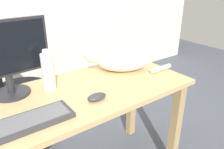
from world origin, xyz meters
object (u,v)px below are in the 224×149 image
at_px(cat, 121,60).
at_px(computer_mouse, 97,97).
at_px(office_chair, 17,102).
at_px(keyboard, 23,123).
at_px(monitor, 5,56).
at_px(water_bottle, 49,72).

relative_size(cat, computer_mouse, 4.93).
height_order(office_chair, cat, cat).
height_order(office_chair, keyboard, office_chair).
relative_size(monitor, computer_mouse, 4.37).
bearing_deg(water_bottle, computer_mouse, -59.76).
xyz_separation_m(computer_mouse, water_bottle, (-0.15, 0.26, 0.10)).
bearing_deg(monitor, keyboard, -95.66).
distance_m(computer_mouse, water_bottle, 0.32).
xyz_separation_m(monitor, cat, (0.70, -0.09, -0.15)).
xyz_separation_m(office_chair, monitor, (-0.11, -0.52, 0.57)).
distance_m(cat, water_bottle, 0.51).
distance_m(keyboard, computer_mouse, 0.39).
bearing_deg(keyboard, office_chair, 80.75).
xyz_separation_m(office_chair, keyboard, (-0.14, -0.86, 0.35)).
relative_size(office_chair, monitor, 1.91).
height_order(office_chair, computer_mouse, office_chair).
height_order(monitor, cat, monitor).
height_order(office_chair, water_bottle, water_bottle).
bearing_deg(cat, keyboard, -161.50).
height_order(monitor, computer_mouse, monitor).
bearing_deg(cat, water_bottle, 177.94).
xyz_separation_m(monitor, keyboard, (-0.03, -0.34, -0.21)).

